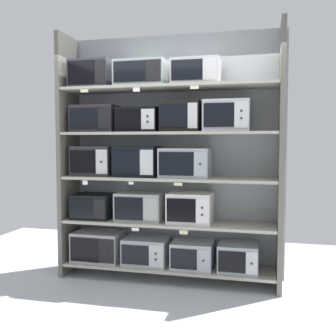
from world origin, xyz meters
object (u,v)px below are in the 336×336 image
microwave_1 (147,251)px  microwave_15 (142,74)px  microwave_8 (137,161)px  microwave_12 (181,117)px  microwave_2 (193,254)px  microwave_3 (238,257)px  microwave_6 (190,208)px  microwave_14 (93,75)px  microwave_9 (186,163)px  microwave_10 (95,119)px  microwave_5 (140,206)px  microwave_0 (99,246)px  microwave_11 (139,120)px  microwave_7 (94,161)px  microwave_4 (94,206)px  microwave_16 (196,72)px  microwave_13 (227,116)px

microwave_1 → microwave_15: 1.98m
microwave_8 → microwave_12: (0.51, 0.00, 0.49)m
microwave_2 → microwave_12: microwave_12 is taller
microwave_3 → microwave_6: 0.74m
microwave_14 → microwave_9: bearing=0.0°
microwave_6 → microwave_9: (-0.05, -0.00, 0.49)m
microwave_8 → microwave_9: 0.55m
microwave_1 → microwave_10: bearing=-180.0°
microwave_5 → microwave_9: microwave_9 is taller
microwave_6 → microwave_8: (-0.61, 0.00, 0.50)m
microwave_8 → microwave_0: bearing=-180.0°
microwave_11 → microwave_10: bearing=180.0°
microwave_0 → microwave_7: (-0.04, 0.00, 0.99)m
microwave_5 → microwave_11: microwave_11 is taller
microwave_4 → microwave_9: 1.21m
microwave_7 → microwave_14: size_ratio=1.02×
microwave_9 → microwave_12: 0.50m
microwave_0 → microwave_10: size_ratio=1.09×
microwave_6 → microwave_12: microwave_12 is taller
microwave_4 → microwave_1: bearing=0.0°
microwave_10 → microwave_12: size_ratio=1.21×
microwave_3 → microwave_11: microwave_11 is taller
microwave_10 → microwave_11: bearing=-0.0°
microwave_10 → microwave_12: (1.01, 0.00, 0.01)m
microwave_3 → microwave_12: (-0.63, 0.00, 1.51)m
microwave_2 → microwave_6: 0.52m
microwave_5 → microwave_16: 1.61m
microwave_0 → microwave_8: (0.48, 0.00, 0.99)m
microwave_11 → microwave_2: bearing=0.0°
microwave_3 → microwave_14: 2.60m
microwave_3 → microwave_4: (-1.67, -0.00, 0.49)m
microwave_7 → microwave_1: bearing=0.0°
microwave_6 → microwave_0: bearing=-180.0°
microwave_0 → microwave_13: bearing=0.0°
microwave_13 → microwave_7: bearing=180.0°
microwave_10 → microwave_11: size_ratio=1.11×
microwave_3 → microwave_7: size_ratio=0.89×
microwave_13 → microwave_12: bearing=180.0°
microwave_3 → microwave_5: microwave_5 is taller
microwave_2 → microwave_14: (-1.17, -0.00, 2.00)m
microwave_2 → microwave_10: size_ratio=0.88×
microwave_1 → microwave_16: bearing=-0.0°
microwave_12 → microwave_15: microwave_15 is taller
microwave_8 → microwave_16: (0.67, -0.00, 0.96)m
microwave_9 → microwave_5: bearing=-180.0°
microwave_7 → microwave_10: microwave_10 is taller
microwave_9 → microwave_12: (-0.05, 0.00, 0.50)m
microwave_4 → microwave_0: bearing=-0.0°
microwave_2 → microwave_5: size_ratio=0.86×
microwave_1 → microwave_4: 0.81m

